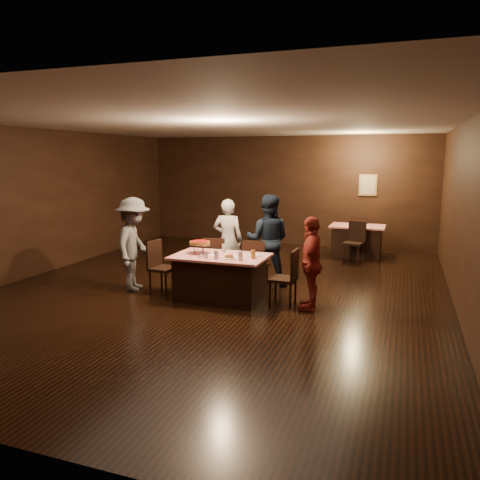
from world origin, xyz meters
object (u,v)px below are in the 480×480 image
Objects in this scene: glass_front_left at (216,255)px; pizza_stand at (200,243)px; chair_end_right at (283,278)px; glass_back at (224,248)px; chair_far_left at (216,262)px; chair_back_near at (354,242)px; glass_front_right at (240,256)px; diner_grey_knit at (134,244)px; main_table at (220,277)px; diner_navy_hoodie at (268,240)px; chair_far_right at (256,265)px; chair_back_far at (359,234)px; back_table at (357,241)px; chair_end_left at (163,267)px; diner_red_shirt at (311,263)px; diner_white_jacket at (228,240)px; glass_amber at (253,254)px; plate_empty at (254,255)px.

pizza_stand is at bearing 142.13° from glass_front_left.
glass_back is (-1.15, 0.30, 0.37)m from chair_end_right.
chair_back_near is at bearing -138.29° from chair_far_left.
chair_far_left is 1.36m from glass_front_right.
diner_grey_knit is at bearing 17.22° from chair_far_left.
main_table is 1.68× the size of chair_back_near.
diner_navy_hoodie reaches higher than glass_front_right.
chair_back_far is at bearing -112.46° from chair_far_right.
chair_back_far is 6.15m from diner_grey_knit.
chair_end_left reaches higher than back_table.
chair_back_far reaches higher than glass_front_left.
diner_grey_knit reaches higher than diner_red_shirt.
chair_end_left is (-1.10, 0.00, 0.09)m from main_table.
diner_white_jacket reaches higher than chair_end_right.
diner_red_shirt reaches higher than chair_end_left.
diner_navy_hoodie is 12.37× the size of glass_amber.
chair_far_right is 2.26m from diner_grey_knit.
pizza_stand is 0.58m from glass_front_left.
chair_back_far is 5.06m from diner_red_shirt.
diner_navy_hoodie is at bearing -46.21° from chair_end_left.
chair_back_far reaches higher than glass_back.
diner_white_jacket reaches higher than chair_far_right.
glass_front_right is at bearing -68.17° from chair_end_right.
chair_far_right is at bearing -136.18° from chair_end_right.
main_table is 1.68× the size of chair_back_far.
chair_back_near is 3.94m from glass_back.
chair_far_right is 1.17m from glass_front_left.
chair_back_near and chair_back_far have the same top height.
back_table is at bearing 69.31° from glass_front_left.
main_table is 1.23× the size of back_table.
main_table is 11.43× the size of glass_back.
chair_back_far is at bearing 71.47° from glass_front_left.
chair_end_right is at bearing 0.00° from main_table.
diner_white_jacket is 4.25× the size of pizza_stand.
diner_navy_hoodie is at bearing 69.30° from chair_back_far.
pizza_stand is 1.01m from glass_amber.
glass_front_right is at bearing -29.05° from main_table.
chair_back_far is at bearing -48.40° from diner_grey_knit.
chair_end_left is 0.55× the size of diner_navy_hoodie.
plate_empty is (0.06, -1.04, -0.09)m from diner_navy_hoodie.
chair_far_left is 1.16m from plate_empty.
chair_far_right is 1.00× the size of chair_back_far.
diner_red_shirt is 3.96× the size of pizza_stand.
diner_red_shirt is (1.92, -1.29, -0.06)m from diner_white_jacket.
chair_back_near reaches higher than back_table.
pizza_stand reaches higher than back_table.
chair_far_right and chair_end_left have the same top height.
chair_end_left is 0.63× the size of diner_red_shirt.
chair_end_left is at bearing 178.32° from glass_amber.
chair_end_right is at bearing 5.71° from glass_amber.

